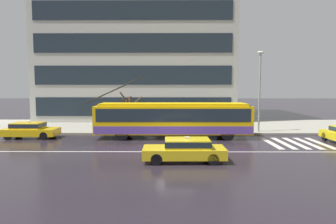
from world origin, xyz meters
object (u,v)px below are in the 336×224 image
Objects in this scene: taxi_oncoming_near at (185,149)px; pedestrian_at_shelter at (218,112)px; street_lamp at (260,85)px; trolleybus at (173,119)px; taxi_queued_behind_bus at (30,129)px; street_tree_bare at (130,110)px; pedestrian_approaching_curb at (128,113)px; bus_shelter at (165,110)px.

pedestrian_at_shelter reaches higher than taxi_oncoming_near.
trolleybus is at bearing -161.96° from street_lamp.
taxi_queued_behind_bus is 1.23× the size of street_tree_bare.
trolleybus is 6.57× the size of pedestrian_at_shelter.
taxi_oncoming_near is at bearing -30.77° from taxi_queued_behind_bus.
pedestrian_approaching_curb is at bearing 107.90° from street_tree_bare.
pedestrian_approaching_curb is 0.54× the size of street_tree_bare.
street_tree_bare is at bearing -174.98° from pedestrian_at_shelter.
taxi_oncoming_near is at bearing -67.12° from street_tree_bare.
trolleybus is at bearing -78.00° from bus_shelter.
pedestrian_at_shelter is at bearing 14.75° from taxi_queued_behind_bus.
pedestrian_approaching_curb is at bearing 31.67° from taxi_queued_behind_bus.
pedestrian_at_shelter is 8.53m from pedestrian_approaching_curb.
trolleybus reaches higher than pedestrian_at_shelter.
trolleybus is 6.12m from pedestrian_approaching_curb.
street_lamp is (8.35, -0.86, 2.30)m from bus_shelter.
pedestrian_approaching_curb is (7.31, 4.51, 0.92)m from taxi_queued_behind_bus.
bus_shelter is (10.86, 3.46, 1.30)m from taxi_queued_behind_bus.
trolleybus is at bearing -45.81° from pedestrian_approaching_curb.
taxi_queued_behind_bus is at bearing -179.41° from trolleybus.
bus_shelter reaches higher than taxi_queued_behind_bus.
street_lamp is at bearing -24.77° from pedestrian_at_shelter.
taxi_queued_behind_bus is 19.71m from street_lamp.
street_lamp reaches higher than taxi_oncoming_near.
bus_shelter is at bearing 96.91° from taxi_oncoming_near.
bus_shelter is at bearing -171.93° from pedestrian_at_shelter.
taxi_oncoming_near is 2.28× the size of pedestrian_at_shelter.
pedestrian_approaching_curb is at bearing 163.63° from bus_shelter.
bus_shelter is at bearing 0.26° from street_tree_bare.
street_lamp reaches higher than pedestrian_approaching_curb.
taxi_oncoming_near and taxi_queued_behind_bus have the same top height.
bus_shelter is 8.70m from street_lamp.
trolleybus is 2.88× the size of taxi_oncoming_near.
taxi_oncoming_near is at bearing -67.56° from pedestrian_approaching_curb.
bus_shelter is 1.92× the size of pedestrian_at_shelter.
pedestrian_at_shelter is at bearing 72.18° from taxi_oncoming_near.
taxi_queued_behind_bus is 1.12× the size of bus_shelter.
trolleybus is at bearing -136.42° from pedestrian_at_shelter.
taxi_queued_behind_bus is 16.40m from pedestrian_at_shelter.
taxi_oncoming_near is 11.67m from street_tree_bare.
pedestrian_at_shelter is (15.83, 4.17, 1.07)m from taxi_queued_behind_bus.
pedestrian_at_shelter is (4.96, 0.70, -0.23)m from bus_shelter.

